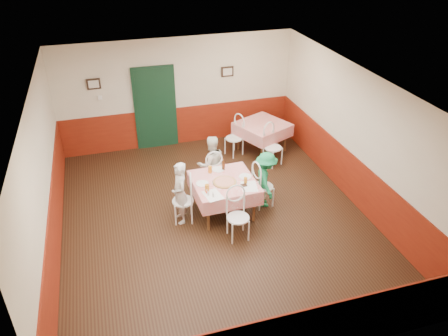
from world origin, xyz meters
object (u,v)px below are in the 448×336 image
object	(u,v)px
diner_right	(266,180)
wallet	(244,185)
main_table	(224,197)
chair_right	(263,187)
chair_second_a	(234,138)
glass_c	(210,170)
chair_second_b	(273,148)
chair_left	(183,201)
chair_far	(212,173)
pizza	(225,182)
glass_a	(207,188)
beer_bottle	(223,165)
chair_near	(238,218)
diner_left	(180,193)
second_table	(262,137)
glass_b	(246,180)
diner_far	(211,164)

from	to	relation	value
diner_right	wallet	bearing A→B (deg)	126.89
main_table	chair_right	xyz separation A→B (m)	(0.85, 0.02, 0.08)
chair_second_a	glass_c	xyz separation A→B (m)	(-1.13, -1.94, 0.38)
chair_second_b	glass_c	world-z (taller)	glass_c
chair_left	chair_far	size ratio (longest dim) A/B	1.00
chair_right	chair_second_a	xyz separation A→B (m)	(0.09, 2.30, 0.00)
pizza	glass_c	xyz separation A→B (m)	(-0.18, 0.45, 0.06)
chair_second_b	glass_a	world-z (taller)	glass_a
chair_second_b	beer_bottle	bearing A→B (deg)	-168.32
chair_near	beer_bottle	xyz separation A→B (m)	(0.08, 1.26, 0.43)
beer_bottle	diner_right	size ratio (longest dim) A/B	0.19
chair_right	beer_bottle	world-z (taller)	beer_bottle
diner_left	chair_second_b	bearing A→B (deg)	117.81
main_table	chair_second_a	world-z (taller)	chair_second_a
chair_far	diner_left	bearing A→B (deg)	43.43
chair_right	chair_near	size ratio (longest dim) A/B	1.00
chair_near	diner_right	distance (m)	1.25
chair_left	diner_right	size ratio (longest dim) A/B	0.74
chair_left	beer_bottle	size ratio (longest dim) A/B	3.82
second_table	glass_b	distance (m)	2.88
beer_bottle	chair_far	bearing A→B (deg)	106.96
pizza	wallet	xyz separation A→B (m)	(0.33, -0.22, -0.00)
chair_near	beer_bottle	world-z (taller)	beer_bottle
chair_left	beer_bottle	xyz separation A→B (m)	(0.96, 0.44, 0.43)
glass_a	diner_far	size ratio (longest dim) A/B	0.12
glass_a	glass_b	xyz separation A→B (m)	(0.80, 0.08, -0.01)
wallet	chair_second_a	bearing A→B (deg)	74.93
beer_bottle	diner_left	xyz separation A→B (m)	(-1.01, -0.44, -0.23)
pizza	beer_bottle	size ratio (longest dim) A/B	1.93
main_table	chair_second_b	bearing A→B (deg)	42.86
chair_near	pizza	distance (m)	0.84
chair_second_b	diner_left	size ratio (longest dim) A/B	0.69
diner_left	diner_right	bearing A→B (deg)	87.81
chair_second_a	chair_second_b	xyz separation A→B (m)	(0.75, -0.75, 0.00)
chair_left	chair_near	size ratio (longest dim) A/B	1.00
beer_bottle	diner_far	size ratio (longest dim) A/B	0.18
glass_a	glass_b	distance (m)	0.80
chair_near	pizza	world-z (taller)	chair_near
pizza	chair_second_b	bearing A→B (deg)	43.96
diner_left	beer_bottle	bearing A→B (deg)	109.79
chair_near	diner_far	distance (m)	1.76
chair_second_a	beer_bottle	size ratio (longest dim) A/B	3.82
chair_right	chair_near	xyz separation A→B (m)	(-0.83, -0.87, 0.00)
glass_c	diner_far	bearing A→B (deg)	73.00
glass_c	diner_left	world-z (taller)	diner_left
wallet	diner_far	size ratio (longest dim) A/B	0.08
glass_b	wallet	world-z (taller)	glass_b
glass_c	diner_far	xyz separation A→B (m)	(0.16, 0.52, -0.18)
main_table	beer_bottle	world-z (taller)	beer_bottle
pizza	wallet	size ratio (longest dim) A/B	4.13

